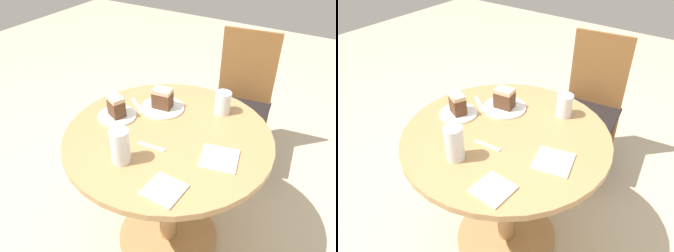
% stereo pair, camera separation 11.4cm
% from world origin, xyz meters
% --- Properties ---
extents(ground_plane, '(8.00, 8.00, 0.00)m').
position_xyz_m(ground_plane, '(0.00, 0.00, 0.00)').
color(ground_plane, beige).
extents(table, '(0.97, 0.97, 0.77)m').
position_xyz_m(table, '(0.00, 0.00, 0.55)').
color(table, tan).
rests_on(table, ground_plane).
extents(chair, '(0.45, 0.46, 0.96)m').
position_xyz_m(chair, '(0.05, 0.89, 0.49)').
color(chair, brown).
rests_on(chair, ground_plane).
extents(plate_near, '(0.22, 0.22, 0.01)m').
position_xyz_m(plate_near, '(-0.13, 0.17, 0.77)').
color(plate_near, white).
rests_on(plate_near, table).
extents(plate_far, '(0.19, 0.19, 0.01)m').
position_xyz_m(plate_far, '(-0.29, -0.01, 0.77)').
color(plate_far, white).
rests_on(plate_far, table).
extents(cake_slice_near, '(0.10, 0.08, 0.10)m').
position_xyz_m(cake_slice_near, '(-0.13, 0.17, 0.83)').
color(cake_slice_near, brown).
rests_on(cake_slice_near, plate_near).
extents(cake_slice_far, '(0.10, 0.09, 0.10)m').
position_xyz_m(cake_slice_far, '(-0.29, -0.01, 0.83)').
color(cake_slice_far, brown).
rests_on(cake_slice_far, plate_far).
extents(glass_lemonade, '(0.08, 0.08, 0.15)m').
position_xyz_m(glass_lemonade, '(-0.07, -0.26, 0.84)').
color(glass_lemonade, beige).
rests_on(glass_lemonade, table).
extents(glass_water, '(0.08, 0.08, 0.12)m').
position_xyz_m(glass_water, '(0.14, 0.29, 0.82)').
color(glass_water, silver).
rests_on(glass_water, table).
extents(napkin_stack, '(0.19, 0.19, 0.01)m').
position_xyz_m(napkin_stack, '(0.28, -0.05, 0.77)').
color(napkin_stack, silver).
rests_on(napkin_stack, table).
extents(fork, '(0.14, 0.11, 0.00)m').
position_xyz_m(fork, '(-0.26, 0.12, 0.77)').
color(fork, silver).
rests_on(fork, table).
extents(spoon, '(0.13, 0.03, 0.00)m').
position_xyz_m(spoon, '(-0.01, -0.13, 0.77)').
color(spoon, silver).
rests_on(spoon, table).
extents(napkin_side, '(0.14, 0.14, 0.01)m').
position_xyz_m(napkin_side, '(0.17, -0.32, 0.77)').
color(napkin_side, silver).
rests_on(napkin_side, table).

